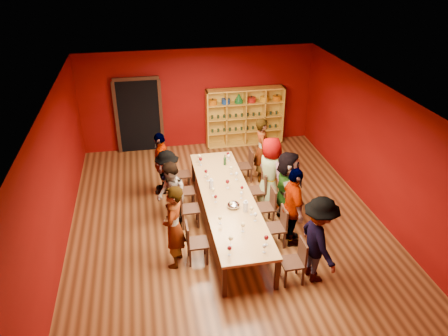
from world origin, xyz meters
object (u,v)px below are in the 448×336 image
(tasting_table, at_px, (228,199))
(person_right_3, at_px, (270,173))
(chair_person_right_3, at_px, (259,188))
(person_left_2, at_px, (171,197))
(person_right_0, at_px, (319,240))
(wine_bottle, at_px, (225,161))
(chair_person_right_0, at_px, (296,259))
(chair_person_right_2, at_px, (268,204))
(chair_person_right_4, at_px, (247,164))
(person_right_2, at_px, (287,188))
(chair_person_right_1, at_px, (279,225))
(person_right_1, at_px, (293,207))
(chair_person_left_3, at_px, (182,189))
(person_left_4, at_px, (161,163))
(chair_person_left_4, at_px, (179,173))
(person_left_3, at_px, (168,181))
(chair_person_left_1, at_px, (193,241))
(shelving_unit, at_px, (244,114))
(chair_person_left_2, at_px, (186,207))
(spittoon_bowl, at_px, (234,205))
(person_right_4, at_px, (262,150))
(person_left_1, at_px, (174,227))

(tasting_table, xyz_separation_m, person_right_3, (1.17, 0.67, 0.18))
(chair_person_right_3, bearing_deg, person_left_2, -166.81)
(person_right_0, xyz_separation_m, wine_bottle, (-1.07, 3.51, -0.03))
(chair_person_right_0, distance_m, chair_person_right_2, 1.91)
(chair_person_right_0, distance_m, chair_person_right_4, 3.95)
(person_right_2, xyz_separation_m, chair_person_right_3, (-0.42, 0.76, -0.38))
(chair_person_right_1, bearing_deg, person_right_0, -70.52)
(person_right_1, distance_m, chair_person_right_4, 2.87)
(chair_person_left_3, bearing_deg, person_left_4, 116.26)
(chair_person_right_3, xyz_separation_m, wine_bottle, (-0.68, 0.84, 0.36))
(tasting_table, distance_m, wine_bottle, 1.54)
(person_left_4, distance_m, wine_bottle, 1.59)
(chair_person_left_4, xyz_separation_m, chair_person_right_2, (1.82, -1.89, 0.00))
(person_left_3, distance_m, chair_person_right_2, 2.39)
(chair_person_right_0, bearing_deg, person_right_2, 77.70)
(chair_person_left_1, bearing_deg, tasting_table, 50.02)
(shelving_unit, relative_size, chair_person_right_0, 2.70)
(shelving_unit, bearing_deg, person_left_3, -127.98)
(chair_person_left_4, distance_m, wine_bottle, 1.23)
(shelving_unit, xyz_separation_m, person_left_4, (-2.72, -2.52, -0.17))
(chair_person_right_3, bearing_deg, chair_person_left_4, 148.13)
(chair_person_left_2, bearing_deg, person_right_3, 13.51)
(spittoon_bowl, bearing_deg, chair_person_right_4, 69.99)
(chair_person_left_3, distance_m, chair_person_right_2, 2.10)
(chair_person_left_3, bearing_deg, person_right_3, -7.80)
(chair_person_left_3, distance_m, person_right_4, 2.47)
(chair_person_left_3, xyz_separation_m, person_right_4, (2.23, 1.00, 0.37))
(shelving_unit, distance_m, person_left_1, 6.03)
(chair_person_right_1, bearing_deg, wine_bottle, 105.78)
(shelving_unit, relative_size, chair_person_left_1, 2.70)
(chair_person_right_2, distance_m, person_right_2, 0.57)
(chair_person_right_2, height_order, wine_bottle, wine_bottle)
(person_left_1, relative_size, chair_person_right_3, 1.97)
(person_left_1, distance_m, chair_person_left_3, 2.11)
(tasting_table, height_order, chair_person_left_4, chair_person_left_4)
(tasting_table, distance_m, person_left_4, 2.24)
(chair_person_left_3, relative_size, person_right_3, 0.50)
(chair_person_right_2, bearing_deg, chair_person_left_3, 150.25)
(chair_person_left_4, bearing_deg, person_right_4, 3.84)
(chair_person_right_4, bearing_deg, chair_person_left_2, -135.64)
(chair_person_right_3, relative_size, spittoon_bowl, 3.26)
(person_right_0, distance_m, person_right_3, 2.67)
(chair_person_left_3, height_order, person_right_0, person_right_0)
(person_left_4, height_order, chair_person_right_0, person_left_4)
(chair_person_right_0, bearing_deg, chair_person_right_1, 90.00)
(chair_person_left_1, relative_size, person_left_1, 0.51)
(chair_person_left_2, distance_m, chair_person_right_0, 2.83)
(person_left_4, xyz_separation_m, person_right_1, (2.53, -2.68, 0.07))
(person_left_3, height_order, person_right_2, person_right_2)
(person_left_2, bearing_deg, person_right_1, 58.64)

